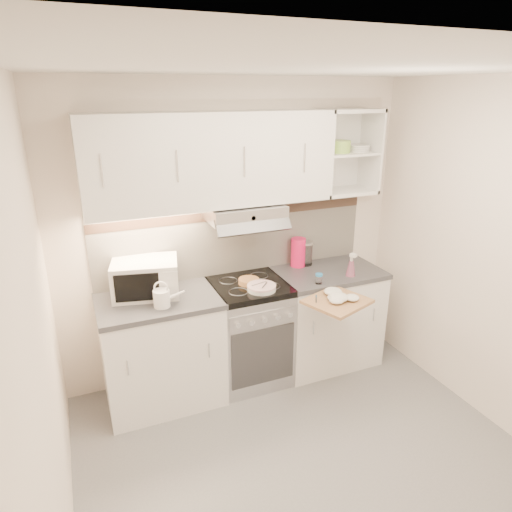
{
  "coord_description": "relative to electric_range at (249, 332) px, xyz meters",
  "views": [
    {
      "loc": [
        -1.28,
        -2.09,
        2.4
      ],
      "look_at": [
        -0.0,
        0.95,
        1.19
      ],
      "focal_mm": 32.0,
      "sensor_mm": 36.0,
      "label": 1
    }
  ],
  "objects": [
    {
      "name": "worktop_right",
      "position": [
        0.75,
        0.0,
        0.43
      ],
      "size": [
        0.92,
        0.62,
        0.04
      ],
      "primitive_type": "cube",
      "color": "#47474C",
      "rests_on": "base_cabinet_right"
    },
    {
      "name": "pink_pitcher",
      "position": [
        0.55,
        0.2,
        0.58
      ],
      "size": [
        0.14,
        0.13,
        0.26
      ],
      "rotation": [
        0.0,
        0.0,
        0.4
      ],
      "color": "#EE1555",
      "rests_on": "worktop_right"
    },
    {
      "name": "bread_loaf",
      "position": [
        -0.0,
        0.0,
        0.47
      ],
      "size": [
        0.17,
        0.17,
        0.04
      ],
      "primitive_type": "cylinder",
      "color": "#A36039",
      "rests_on": "electric_range"
    },
    {
      "name": "room_shell",
      "position": [
        0.0,
        -0.73,
        1.18
      ],
      "size": [
        3.04,
        2.84,
        2.52
      ],
      "color": "white",
      "rests_on": "ground"
    },
    {
      "name": "base_cabinet_left",
      "position": [
        -0.75,
        0.0,
        -0.02
      ],
      "size": [
        0.9,
        0.6,
        0.86
      ],
      "primitive_type": "cube",
      "color": "white",
      "rests_on": "ground"
    },
    {
      "name": "ground",
      "position": [
        0.0,
        -1.1,
        -0.45
      ],
      "size": [
        3.0,
        3.0,
        0.0
      ],
      "primitive_type": "plane",
      "color": "gray",
      "rests_on": "ground"
    },
    {
      "name": "plate_stack",
      "position": [
        0.04,
        -0.16,
        0.47
      ],
      "size": [
        0.23,
        0.23,
        0.05
      ],
      "rotation": [
        0.0,
        0.0,
        0.42
      ],
      "color": "silver",
      "rests_on": "electric_range"
    },
    {
      "name": "microwave",
      "position": [
        -0.81,
        0.12,
        0.59
      ],
      "size": [
        0.56,
        0.46,
        0.28
      ],
      "rotation": [
        0.0,
        0.0,
        -0.21
      ],
      "color": "silver",
      "rests_on": "worktop_left"
    },
    {
      "name": "watering_can",
      "position": [
        -0.74,
        -0.15,
        0.52
      ],
      "size": [
        0.23,
        0.13,
        0.2
      ],
      "rotation": [
        0.0,
        0.0,
        -0.32
      ],
      "color": "white",
      "rests_on": "worktop_left"
    },
    {
      "name": "base_cabinet_right",
      "position": [
        0.75,
        0.0,
        -0.02
      ],
      "size": [
        0.9,
        0.6,
        0.86
      ],
      "primitive_type": "cube",
      "color": "white",
      "rests_on": "ground"
    },
    {
      "name": "spray_bottle",
      "position": [
        0.86,
        -0.18,
        0.53
      ],
      "size": [
        0.08,
        0.08,
        0.22
      ],
      "rotation": [
        0.0,
        0.0,
        0.41
      ],
      "color": "pink",
      "rests_on": "worktop_right"
    },
    {
      "name": "glass_jar",
      "position": [
        0.64,
        0.2,
        0.56
      ],
      "size": [
        0.11,
        0.11,
        0.22
      ],
      "rotation": [
        0.0,
        0.0,
        -0.42
      ],
      "color": "white",
      "rests_on": "worktop_right"
    },
    {
      "name": "worktop_left",
      "position": [
        -0.75,
        0.0,
        0.43
      ],
      "size": [
        0.92,
        0.62,
        0.04
      ],
      "primitive_type": "cube",
      "color": "#47474C",
      "rests_on": "base_cabinet_left"
    },
    {
      "name": "electric_range",
      "position": [
        0.0,
        0.0,
        0.0
      ],
      "size": [
        0.6,
        0.6,
        0.9
      ],
      "color": "#B7B7BC",
      "rests_on": "ground"
    },
    {
      "name": "dish_towel",
      "position": [
        0.54,
        -0.5,
        0.47
      ],
      "size": [
        0.32,
        0.29,
        0.07
      ],
      "primitive_type": null,
      "rotation": [
        0.0,
        0.0,
        -0.26
      ],
      "color": "beige",
      "rests_on": "cutting_board"
    },
    {
      "name": "cutting_board",
      "position": [
        0.52,
        -0.52,
        0.42
      ],
      "size": [
        0.54,
        0.52,
        0.02
      ],
      "primitive_type": "cube",
      "rotation": [
        0.0,
        0.0,
        0.35
      ],
      "color": "#AD8451",
      "rests_on": "base_cabinet_right"
    },
    {
      "name": "spice_jar",
      "position": [
        0.53,
        -0.22,
        0.49
      ],
      "size": [
        0.06,
        0.06,
        0.09
      ],
      "rotation": [
        0.0,
        0.0,
        0.06
      ],
      "color": "white",
      "rests_on": "worktop_right"
    }
  ]
}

